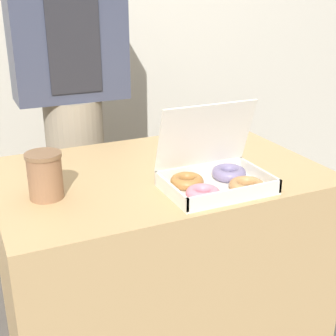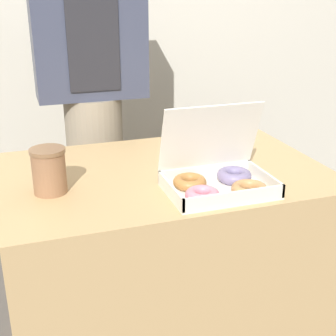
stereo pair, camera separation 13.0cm
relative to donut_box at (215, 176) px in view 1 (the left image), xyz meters
The scene contains 4 objects.
table 0.48m from the donut_box, 114.52° to the left, with size 1.04×0.70×0.76m.
donut_box is the anchor object (origin of this frame).
coffee_cup 0.49m from the donut_box, 163.38° to the left, with size 0.10×0.10×0.13m.
person_customer 0.84m from the donut_box, 105.76° to the left, with size 0.45×0.25×1.69m.
Camera 1 is at (-0.57, -1.32, 1.32)m, focal length 50.00 mm.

